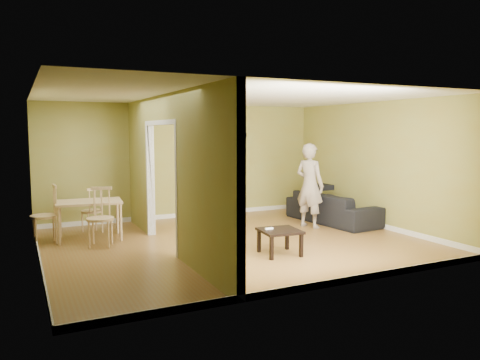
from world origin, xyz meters
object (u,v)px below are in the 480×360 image
bookshelf (211,174)px  chair_left (44,214)px  sofa (332,203)px  chair_near (100,217)px  coffee_table (280,233)px  chair_far (92,210)px  person (310,178)px  dining_table (89,205)px

bookshelf → chair_left: bearing=-161.6°
sofa → chair_near: bearing=84.7°
bookshelf → coffee_table: bookshelf is taller
coffee_table → chair_left: 4.19m
chair_left → chair_near: bearing=50.3°
chair_near → chair_far: (0.03, 1.20, -0.06)m
chair_near → sofa: bearing=20.1°
person → chair_near: (-4.19, 0.22, -0.51)m
person → coffee_table: size_ratio=3.33×
chair_far → chair_near: bearing=72.3°
bookshelf → coffee_table: size_ratio=3.24×
sofa → person: 0.97m
sofa → chair_far: size_ratio=2.48×
coffee_table → chair_left: (-3.38, 2.46, 0.18)m
sofa → bookshelf: bearing=43.1°
sofa → chair_left: chair_left is taller
chair_near → chair_far: chair_near is taller
sofa → dining_table: 5.06m
sofa → dining_table: size_ratio=1.96×
sofa → chair_far: bearing=71.0°
coffee_table → chair_near: size_ratio=0.60×
sofa → bookshelf: (-2.10, 1.87, 0.57)m
coffee_table → chair_near: chair_near is taller
sofa → chair_far: 5.04m
person → coffee_table: bearing=112.3°
coffee_table → dining_table: size_ratio=0.54×
person → bookshelf: size_ratio=1.03×
chair_far → coffee_table: bearing=113.2°
bookshelf → chair_left: (-3.69, -1.23, -0.47)m
chair_near → bookshelf: bearing=53.5°
sofa → chair_left: bearing=78.5°
coffee_table → chair_left: chair_left is taller
person → chair_near: 4.22m
bookshelf → chair_far: 2.93m
bookshelf → chair_far: (-2.80, -0.66, -0.55)m
chair_left → coffee_table: bearing=50.5°
bookshelf → dining_table: bookshelf is taller
coffee_table → chair_far: bearing=129.5°
coffee_table → chair_far: (-2.49, 3.03, 0.10)m
person → dining_table: size_ratio=1.79×
sofa → chair_near: size_ratio=2.19×
chair_left → chair_far: chair_left is taller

